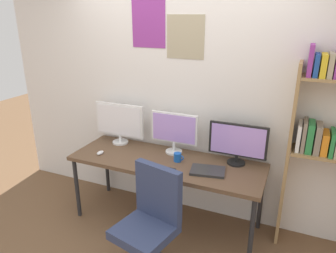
# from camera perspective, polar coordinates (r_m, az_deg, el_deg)

# --- Properties ---
(wall_back) EXTENTS (4.38, 0.11, 2.60)m
(wall_back) POSITION_cam_1_polar(r_m,az_deg,el_deg) (3.39, 2.49, 5.32)
(wall_back) COLOR silver
(wall_back) RESTS_ON ground_plane
(desk) EXTENTS (1.98, 0.68, 0.74)m
(desk) POSITION_cam_1_polar(r_m,az_deg,el_deg) (3.24, -0.35, -7.00)
(desk) COLOR brown
(desk) RESTS_ON ground_plane
(bookshelf) EXTENTS (0.83, 0.28, 1.96)m
(bookshelf) POSITION_cam_1_polar(r_m,az_deg,el_deg) (3.06, 27.58, -1.20)
(bookshelf) COLOR #9E7A4C
(bookshelf) RESTS_ON ground_plane
(office_chair) EXTENTS (0.53, 0.53, 0.99)m
(office_chair) POSITION_cam_1_polar(r_m,az_deg,el_deg) (2.79, -3.45, -19.02)
(office_chair) COLOR #2D2D33
(office_chair) RESTS_ON ground_plane
(monitor_left) EXTENTS (0.60, 0.18, 0.47)m
(monitor_left) POSITION_cam_1_polar(r_m,az_deg,el_deg) (3.59, -8.83, 0.84)
(monitor_left) COLOR silver
(monitor_left) RESTS_ON desk
(monitor_center) EXTENTS (0.52, 0.18, 0.44)m
(monitor_center) POSITION_cam_1_polar(r_m,az_deg,el_deg) (3.30, 1.12, -0.76)
(monitor_center) COLOR silver
(monitor_center) RESTS_ON desk
(monitor_right) EXTENTS (0.57, 0.18, 0.41)m
(monitor_right) POSITION_cam_1_polar(r_m,az_deg,el_deg) (3.14, 12.54, -2.84)
(monitor_right) COLOR black
(monitor_right) RESTS_ON desk
(keyboard_main) EXTENTS (0.36, 0.13, 0.02)m
(keyboard_main) POSITION_cam_1_polar(r_m,az_deg,el_deg) (3.03, -2.12, -7.72)
(keyboard_main) COLOR black
(keyboard_main) RESTS_ON desk
(computer_mouse) EXTENTS (0.06, 0.10, 0.03)m
(computer_mouse) POSITION_cam_1_polar(r_m,az_deg,el_deg) (3.43, -12.22, -4.68)
(computer_mouse) COLOR silver
(computer_mouse) RESTS_ON desk
(laptop_closed) EXTENTS (0.35, 0.27, 0.02)m
(laptop_closed) POSITION_cam_1_polar(r_m,az_deg,el_deg) (3.01, 7.23, -7.98)
(laptop_closed) COLOR #2D2D2D
(laptop_closed) RESTS_ON desk
(coffee_mug) EXTENTS (0.11, 0.08, 0.09)m
(coffee_mug) POSITION_cam_1_polar(r_m,az_deg,el_deg) (3.18, 1.78, -5.60)
(coffee_mug) COLOR blue
(coffee_mug) RESTS_ON desk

